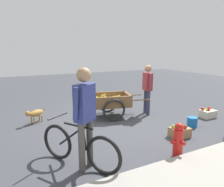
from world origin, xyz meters
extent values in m
plane|color=#3D3F44|center=(0.00, 0.00, 0.00)|extent=(24.00, 24.00, 0.00)
cube|color=brown|center=(-0.09, -0.32, 0.40)|extent=(1.26, 1.04, 0.10)
cube|color=brown|center=(0.42, -0.44, 0.57)|extent=(0.25, 0.79, 0.24)
cube|color=brown|center=(-0.59, -0.19, 0.57)|extent=(0.25, 0.79, 0.24)
cube|color=brown|center=(0.00, 0.04, 0.57)|extent=(1.08, 0.32, 0.24)
cube|color=brown|center=(-0.18, -0.68, 0.57)|extent=(1.08, 0.32, 0.24)
torus|color=black|center=(0.02, 0.11, 0.32)|extent=(0.64, 0.21, 0.64)
torus|color=black|center=(-0.20, -0.74, 0.32)|extent=(0.64, 0.21, 0.64)
cylinder|color=#9E9EA8|center=(-0.09, -0.32, 0.32)|extent=(0.25, 0.86, 0.04)
cylinder|color=brown|center=(-0.81, 0.21, 0.55)|extent=(0.54, 0.17, 0.04)
cylinder|color=brown|center=(-0.97, -0.45, 0.55)|extent=(0.54, 0.17, 0.04)
cylinder|color=#9E9EA8|center=(0.37, -0.43, 0.18)|extent=(0.04, 0.04, 0.35)
ellipsoid|color=gold|center=(0.06, -0.47, 0.59)|extent=(0.18, 0.07, 0.14)
ellipsoid|color=gold|center=(0.07, -0.47, 0.60)|extent=(0.17, 0.15, 0.10)
ellipsoid|color=gold|center=(0.08, -0.46, 0.61)|extent=(0.18, 0.07, 0.05)
ellipsoid|color=gold|center=(0.09, -0.46, 0.62)|extent=(0.19, 0.06, 0.11)
ellipsoid|color=gold|center=(0.10, -0.46, 0.63)|extent=(0.18, 0.08, 0.14)
ellipsoid|color=gold|center=(-0.14, 0.00, 0.62)|extent=(0.17, 0.05, 0.14)
ellipsoid|color=gold|center=(-0.11, 0.00, 0.63)|extent=(0.19, 0.09, 0.05)
ellipsoid|color=gold|center=(-0.09, 0.00, 0.64)|extent=(0.17, 0.13, 0.14)
ellipsoid|color=gold|center=(0.05, -0.56, 0.54)|extent=(0.17, 0.09, 0.15)
ellipsoid|color=gold|center=(0.07, -0.56, 0.55)|extent=(0.19, 0.09, 0.08)
ellipsoid|color=gold|center=(0.08, -0.56, 0.56)|extent=(0.19, 0.05, 0.07)
ellipsoid|color=gold|center=(0.10, -0.56, 0.57)|extent=(0.18, 0.12, 0.13)
ellipsoid|color=gold|center=(0.25, -0.56, 0.55)|extent=(0.17, 0.13, 0.13)
ellipsoid|color=gold|center=(0.27, -0.56, 0.56)|extent=(0.19, 0.09, 0.05)
ellipsoid|color=gold|center=(0.29, -0.56, 0.57)|extent=(0.18, 0.06, 0.13)
ellipsoid|color=gold|center=(-0.28, -0.42, 0.53)|extent=(0.18, 0.06, 0.15)
ellipsoid|color=gold|center=(-0.25, -0.42, 0.54)|extent=(0.19, 0.08, 0.05)
ellipsoid|color=gold|center=(-0.23, -0.42, 0.55)|extent=(0.17, 0.12, 0.15)
ellipsoid|color=gold|center=(-0.36, -0.34, 0.55)|extent=(0.19, 0.07, 0.12)
ellipsoid|color=gold|center=(-0.34, -0.33, 0.56)|extent=(0.17, 0.15, 0.05)
ellipsoid|color=gold|center=(-0.31, -0.33, 0.57)|extent=(0.17, 0.06, 0.15)
ellipsoid|color=gold|center=(-0.28, -0.20, 0.59)|extent=(0.18, 0.07, 0.13)
ellipsoid|color=gold|center=(-0.27, -0.20, 0.60)|extent=(0.19, 0.08, 0.09)
ellipsoid|color=gold|center=(-0.25, -0.19, 0.61)|extent=(0.19, 0.09, 0.05)
ellipsoid|color=gold|center=(-0.24, -0.19, 0.62)|extent=(0.19, 0.06, 0.09)
ellipsoid|color=gold|center=(-0.23, -0.19, 0.63)|extent=(0.18, 0.10, 0.13)
ellipsoid|color=gold|center=(0.29, -0.20, 0.55)|extent=(0.18, 0.10, 0.13)
ellipsoid|color=gold|center=(0.31, -0.20, 0.56)|extent=(0.17, 0.14, 0.05)
ellipsoid|color=gold|center=(0.33, -0.20, 0.57)|extent=(0.18, 0.05, 0.13)
cylinder|color=#333851|center=(-1.18, 0.07, 0.38)|extent=(0.11, 0.11, 0.76)
cylinder|color=#333851|center=(-1.23, -0.15, 0.38)|extent=(0.11, 0.11, 0.76)
cube|color=maroon|center=(-1.21, -0.04, 1.03)|extent=(0.28, 0.38, 0.54)
sphere|color=#9E704C|center=(-1.21, -0.04, 1.43)|extent=(0.21, 0.21, 0.21)
cylinder|color=maroon|center=(-1.15, 0.17, 1.05)|extent=(0.08, 0.08, 0.48)
cylinder|color=maroon|center=(-1.26, -0.25, 1.05)|extent=(0.08, 0.15, 0.49)
torus|color=black|center=(1.88, 1.44, 0.33)|extent=(0.41, 0.59, 0.66)
torus|color=black|center=(1.33, 2.28, 0.33)|extent=(0.41, 0.59, 0.66)
cylinder|color=black|center=(1.60, 1.86, 0.73)|extent=(0.36, 0.52, 0.04)
cylinder|color=black|center=(1.54, 1.96, 0.56)|extent=(0.09, 0.11, 0.45)
cylinder|color=black|center=(1.70, 1.71, 0.51)|extent=(0.32, 0.46, 0.43)
ellipsoid|color=black|center=(1.53, 1.98, 0.82)|extent=(0.20, 0.08, 0.06)
cylinder|color=black|center=(1.85, 1.48, 0.83)|extent=(0.40, 0.28, 0.03)
cylinder|color=#4C4742|center=(1.61, 2.05, 0.43)|extent=(0.11, 0.11, 0.85)
cylinder|color=#4C4742|center=(1.43, 1.92, 0.43)|extent=(0.11, 0.11, 0.85)
cube|color=navy|center=(1.52, 1.98, 1.15)|extent=(0.39, 0.35, 0.60)
sphere|color=tan|center=(1.52, 1.98, 1.60)|extent=(0.23, 0.23, 0.23)
cylinder|color=navy|center=(1.70, 2.11, 1.18)|extent=(0.08, 0.17, 0.55)
cylinder|color=navy|center=(1.34, 1.86, 1.18)|extent=(0.08, 0.13, 0.55)
ellipsoid|color=#AD7A38|center=(1.97, -0.77, 0.27)|extent=(0.47, 0.39, 0.18)
sphere|color=#AD7A38|center=(2.20, -0.62, 0.33)|extent=(0.14, 0.14, 0.14)
cylinder|color=#AD7A38|center=(1.74, -0.91, 0.31)|extent=(0.10, 0.08, 0.12)
cylinder|color=#AD7A38|center=(2.06, -0.65, 0.09)|extent=(0.04, 0.04, 0.18)
cylinder|color=#AD7A38|center=(2.11, -0.74, 0.09)|extent=(0.04, 0.04, 0.18)
cylinder|color=#AD7A38|center=(1.83, -0.79, 0.09)|extent=(0.04, 0.04, 0.18)
cylinder|color=#AD7A38|center=(1.89, -0.88, 0.09)|extent=(0.04, 0.04, 0.18)
cylinder|color=red|center=(-0.13, 2.40, 0.28)|extent=(0.18, 0.18, 0.55)
sphere|color=red|center=(-0.13, 2.40, 0.59)|extent=(0.16, 0.16, 0.16)
cylinder|color=red|center=(-0.02, 2.40, 0.33)|extent=(0.10, 0.07, 0.07)
cylinder|color=red|center=(-0.13, 2.51, 0.33)|extent=(0.07, 0.10, 0.07)
cylinder|color=#1966B2|center=(-1.62, 1.39, 0.12)|extent=(0.26, 0.26, 0.25)
cube|color=beige|center=(-2.63, 1.06, 0.11)|extent=(0.44, 0.32, 0.22)
sphere|color=red|center=(-2.59, 1.11, 0.26)|extent=(0.08, 0.08, 0.08)
sphere|color=#B23319|center=(-2.50, 0.99, 0.26)|extent=(0.08, 0.08, 0.08)
sphere|color=red|center=(-2.49, 0.98, 0.26)|extent=(0.08, 0.08, 0.08)
sphere|color=red|center=(-2.67, 1.06, 0.27)|extent=(0.10, 0.10, 0.10)
sphere|color=#99BF33|center=(-2.55, 1.08, 0.26)|extent=(0.07, 0.07, 0.07)
cube|color=#99754C|center=(-0.85, 1.73, 0.11)|extent=(0.44, 0.32, 0.22)
sphere|color=#99BF33|center=(-0.69, 1.67, 0.26)|extent=(0.08, 0.08, 0.08)
sphere|color=#B23319|center=(-0.91, 1.82, 0.26)|extent=(0.09, 0.09, 0.09)
sphere|color=#B23319|center=(-0.87, 1.77, 0.27)|extent=(0.10, 0.10, 0.10)
sphere|color=#B23319|center=(-0.90, 1.72, 0.26)|extent=(0.08, 0.08, 0.08)
camera|label=1|loc=(2.56, 5.01, 1.98)|focal=33.05mm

